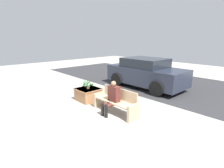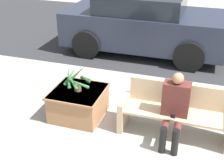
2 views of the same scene
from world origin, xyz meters
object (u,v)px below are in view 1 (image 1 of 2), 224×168
object	(u,v)px
person_seated	(112,97)
parked_car	(146,73)
potted_plant	(88,84)
bench	(116,101)
planter_box	(88,94)

from	to	relation	value
person_seated	parked_car	distance (m)	3.82
potted_plant	parked_car	bearing A→B (deg)	83.81
bench	person_seated	bearing A→B (deg)	-91.72
potted_plant	person_seated	bearing A→B (deg)	-6.37
bench	parked_car	world-z (taller)	parked_car
bench	parked_car	distance (m)	3.67
bench	parked_car	size ratio (longest dim) A/B	0.43
potted_plant	parked_car	xyz separation A→B (m)	(0.37, 3.40, 0.05)
planter_box	person_seated	bearing A→B (deg)	-6.47
potted_plant	parked_car	distance (m)	3.42
bench	potted_plant	distance (m)	1.71
potted_plant	parked_car	world-z (taller)	parked_car
planter_box	parked_car	bearing A→B (deg)	83.91
person_seated	planter_box	bearing A→B (deg)	173.53
bench	parked_car	xyz separation A→B (m)	(-1.31, 3.40, 0.37)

